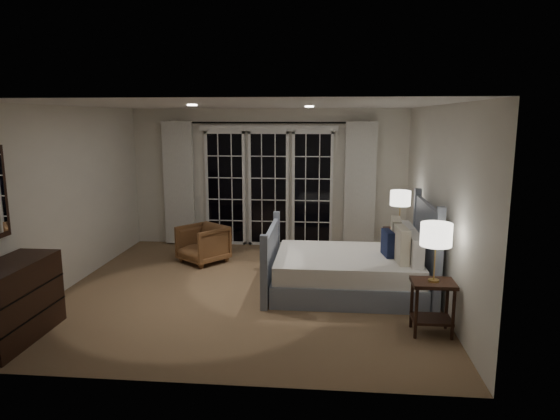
# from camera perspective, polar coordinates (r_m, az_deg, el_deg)

# --- Properties ---
(floor) EXTENTS (5.00, 5.00, 0.00)m
(floor) POSITION_cam_1_polar(r_m,az_deg,el_deg) (7.00, -3.68, -9.04)
(floor) COLOR brown
(floor) RESTS_ON ground
(ceiling) EXTENTS (5.00, 5.00, 0.00)m
(ceiling) POSITION_cam_1_polar(r_m,az_deg,el_deg) (6.59, -3.94, 11.90)
(ceiling) COLOR silver
(ceiling) RESTS_ON wall_back
(wall_left) EXTENTS (0.02, 5.00, 2.50)m
(wall_left) POSITION_cam_1_polar(r_m,az_deg,el_deg) (7.50, -23.03, 1.33)
(wall_left) COLOR silver
(wall_left) RESTS_ON floor
(wall_right) EXTENTS (0.02, 5.00, 2.50)m
(wall_right) POSITION_cam_1_polar(r_m,az_deg,el_deg) (6.75, 17.64, 0.74)
(wall_right) COLOR silver
(wall_right) RESTS_ON floor
(wall_back) EXTENTS (5.00, 0.02, 2.50)m
(wall_back) POSITION_cam_1_polar(r_m,az_deg,el_deg) (9.13, -1.30, 3.68)
(wall_back) COLOR silver
(wall_back) RESTS_ON floor
(wall_front) EXTENTS (5.00, 0.02, 2.50)m
(wall_front) POSITION_cam_1_polar(r_m,az_deg,el_deg) (4.29, -9.15, -4.35)
(wall_front) COLOR silver
(wall_front) RESTS_ON floor
(french_doors) EXTENTS (2.50, 0.04, 2.20)m
(french_doors) POSITION_cam_1_polar(r_m,az_deg,el_deg) (9.11, -1.32, 2.65)
(french_doors) COLOR black
(french_doors) RESTS_ON wall_back
(curtain_rod) EXTENTS (3.50, 0.03, 0.03)m
(curtain_rod) POSITION_cam_1_polar(r_m,az_deg,el_deg) (8.97, -1.40, 9.96)
(curtain_rod) COLOR black
(curtain_rod) RESTS_ON wall_back
(curtain_left) EXTENTS (0.55, 0.10, 2.25)m
(curtain_left) POSITION_cam_1_polar(r_m,az_deg,el_deg) (9.37, -11.47, 3.02)
(curtain_left) COLOR silver
(curtain_left) RESTS_ON curtain_rod
(curtain_right) EXTENTS (0.55, 0.10, 2.25)m
(curtain_right) POSITION_cam_1_polar(r_m,az_deg,el_deg) (8.98, 9.13, 2.79)
(curtain_right) COLOR silver
(curtain_right) RESTS_ON curtain_rod
(downlight_a) EXTENTS (0.12, 0.12, 0.01)m
(downlight_a) POSITION_cam_1_polar(r_m,az_deg,el_deg) (7.11, 3.38, 11.72)
(downlight_a) COLOR white
(downlight_a) RESTS_ON ceiling
(downlight_b) EXTENTS (0.12, 0.12, 0.01)m
(downlight_b) POSITION_cam_1_polar(r_m,az_deg,el_deg) (6.33, -10.02, 11.73)
(downlight_b) COLOR white
(downlight_b) RESTS_ON ceiling
(bed) EXTENTS (2.13, 1.52, 1.23)m
(bed) POSITION_cam_1_polar(r_m,az_deg,el_deg) (6.86, 8.22, -6.72)
(bed) COLOR slate
(bed) RESTS_ON floor
(nightstand_left) EXTENTS (0.46, 0.37, 0.60)m
(nightstand_left) POSITION_cam_1_polar(r_m,az_deg,el_deg) (5.76, 17.02, -9.75)
(nightstand_left) COLOR black
(nightstand_left) RESTS_ON floor
(nightstand_right) EXTENTS (0.47, 0.37, 0.61)m
(nightstand_right) POSITION_cam_1_polar(r_m,az_deg,el_deg) (8.13, 13.38, -3.58)
(nightstand_right) COLOR black
(nightstand_right) RESTS_ON floor
(lamp_left) EXTENTS (0.33, 0.33, 0.64)m
(lamp_left) POSITION_cam_1_polar(r_m,az_deg,el_deg) (5.55, 17.42, -2.75)
(lamp_left) COLOR tan
(lamp_left) RESTS_ON nightstand_left
(lamp_right) EXTENTS (0.32, 0.32, 0.61)m
(lamp_right) POSITION_cam_1_polar(r_m,az_deg,el_deg) (7.99, 13.60, 1.28)
(lamp_right) COLOR tan
(lamp_right) RESTS_ON nightstand_right
(armchair) EXTENTS (0.94, 0.94, 0.62)m
(armchair) POSITION_cam_1_polar(r_m,az_deg,el_deg) (8.24, -8.80, -3.86)
(armchair) COLOR brown
(armchair) RESTS_ON floor
(dresser) EXTENTS (0.51, 1.19, 0.84)m
(dresser) POSITION_cam_1_polar(r_m,az_deg,el_deg) (6.06, -28.29, -9.24)
(dresser) COLOR black
(dresser) RESTS_ON floor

